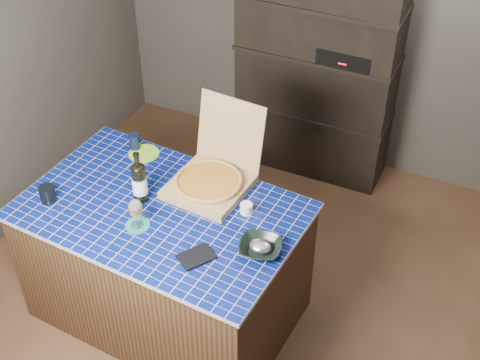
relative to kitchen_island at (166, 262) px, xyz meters
The scene contains 14 objects.
room 0.92m from the kitchen_island, 51.27° to the left, with size 3.50×3.50×3.50m.
shelving_unit 1.96m from the kitchen_island, 81.33° to the left, with size 1.20×0.41×1.80m.
kitchen_island is the anchor object (origin of this frame).
pizza_box 0.62m from the kitchen_island, 59.38° to the left, with size 0.48×0.57×0.48m.
mead_bottle 0.59m from the kitchen_island, 168.39° to the left, with size 0.09×0.09×0.34m.
teal_trivet 0.48m from the kitchen_island, 104.73° to the right, with size 0.14×0.14×0.01m, color #167570.
wine_glass 0.60m from the kitchen_island, 104.73° to the right, with size 0.08×0.08×0.18m.
tumbler 0.83m from the kitchen_island, 161.75° to the right, with size 0.09×0.09×0.10m, color black.
dvd_case 0.64m from the kitchen_island, 34.82° to the right, with size 0.13×0.19×0.01m, color black.
bowl 0.81m from the kitchen_island, ahead, with size 0.23×0.23×0.06m, color black.
foil_contents 0.82m from the kitchen_island, ahead, with size 0.12×0.10×0.06m, color silver.
white_jar 0.69m from the kitchen_island, 21.72° to the left, with size 0.07×0.07×0.06m, color white.
navy_cup 0.80m from the kitchen_island, 135.16° to the left, with size 0.07×0.07×0.11m, color black.
green_trivet 0.71m from the kitchen_island, 131.11° to the left, with size 0.20×0.20×0.01m, color #7FC029.
Camera 1 is at (1.35, -2.78, 3.47)m, focal length 50.00 mm.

